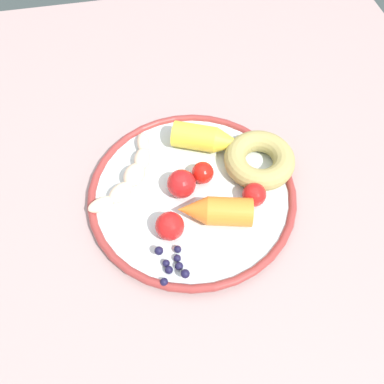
{
  "coord_description": "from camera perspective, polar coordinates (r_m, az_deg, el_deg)",
  "views": [
    {
      "loc": [
        -0.33,
        0.08,
        1.25
      ],
      "look_at": [
        -0.01,
        0.01,
        0.75
      ],
      "focal_mm": 37.65,
      "sensor_mm": 36.0,
      "label": 1
    }
  ],
  "objects": [
    {
      "name": "carrot_yellow",
      "position": [
        0.63,
        2.33,
        7.52
      ],
      "size": [
        0.08,
        0.12,
        0.04
      ],
      "color": "yellow",
      "rests_on": "plate"
    },
    {
      "name": "donut",
      "position": [
        0.62,
        9.52,
        4.51
      ],
      "size": [
        0.14,
        0.14,
        0.03
      ],
      "primitive_type": "torus",
      "rotation": [
        0.0,
        0.0,
        0.38
      ],
      "color": "tan",
      "rests_on": "plate"
    },
    {
      "name": "tomato_near",
      "position": [
        0.6,
        1.52,
        2.75
      ],
      "size": [
        0.03,
        0.03,
        0.03
      ],
      "primitive_type": "sphere",
      "color": "red",
      "rests_on": "plate"
    },
    {
      "name": "tomato_far",
      "position": [
        0.55,
        -3.18,
        -4.84
      ],
      "size": [
        0.04,
        0.04,
        0.04
      ],
      "primitive_type": "sphere",
      "color": "red",
      "rests_on": "plate"
    },
    {
      "name": "tomato_mid",
      "position": [
        0.58,
        -1.5,
        1.17
      ],
      "size": [
        0.04,
        0.04,
        0.04
      ],
      "primitive_type": "sphere",
      "color": "red",
      "rests_on": "plate"
    },
    {
      "name": "plate",
      "position": [
        0.6,
        0.0,
        -0.15
      ],
      "size": [
        0.31,
        0.31,
        0.02
      ],
      "color": "silver",
      "rests_on": "dining_table"
    },
    {
      "name": "tomato_extra",
      "position": [
        0.58,
        8.8,
        -0.38
      ],
      "size": [
        0.03,
        0.03,
        0.03
      ],
      "primitive_type": "sphere",
      "color": "red",
      "rests_on": "plate"
    },
    {
      "name": "ground_plane",
      "position": [
        1.29,
        0.57,
        -17.71
      ],
      "size": [
        6.0,
        6.0,
        0.0
      ],
      "primitive_type": "plane",
      "color": "#36413F"
    },
    {
      "name": "carrot_orange",
      "position": [
        0.56,
        3.23,
        -2.71
      ],
      "size": [
        0.06,
        0.11,
        0.04
      ],
      "color": "orange",
      "rests_on": "plate"
    },
    {
      "name": "banana",
      "position": [
        0.61,
        -8.73,
        2.52
      ],
      "size": [
        0.14,
        0.11,
        0.03
      ],
      "color": "beige",
      "rests_on": "plate"
    },
    {
      "name": "dining_table",
      "position": [
        0.69,
        1.03,
        -3.37
      ],
      "size": [
        1.06,
        0.96,
        0.73
      ],
      "color": "#A38B88",
      "rests_on": "ground_plane"
    },
    {
      "name": "blueberry_pile",
      "position": [
        0.54,
        -2.84,
        -10.2
      ],
      "size": [
        0.05,
        0.04,
        0.02
      ],
      "color": "#191638",
      "rests_on": "plate"
    }
  ]
}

